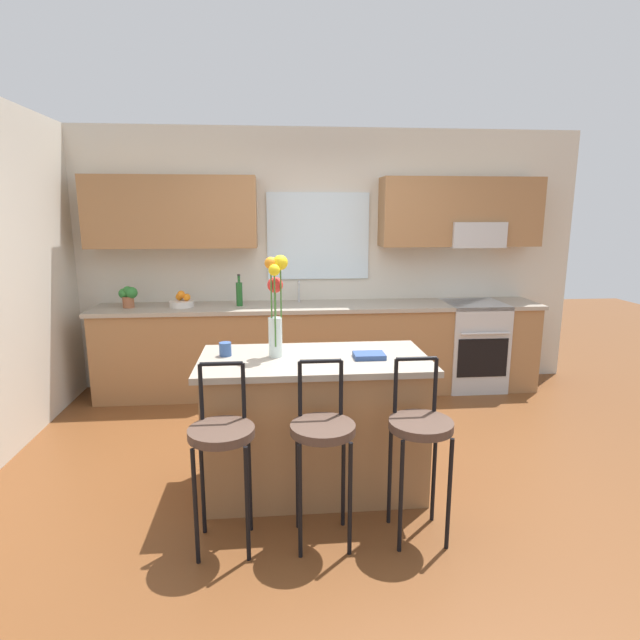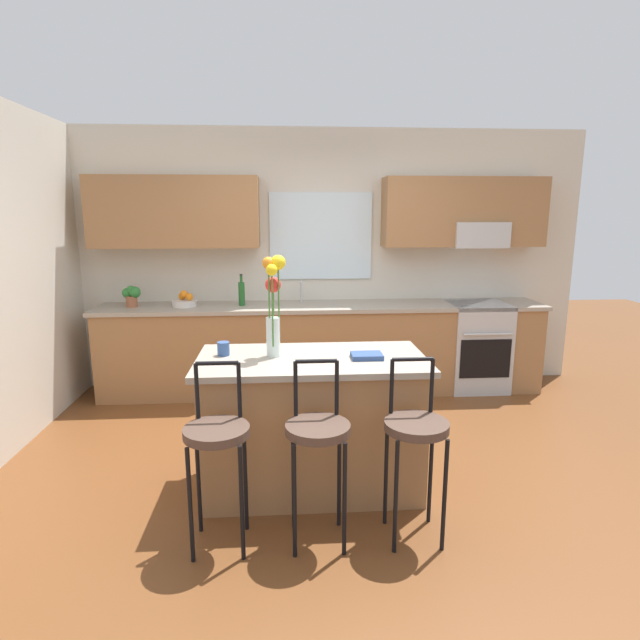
{
  "view_description": "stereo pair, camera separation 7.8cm",
  "coord_description": "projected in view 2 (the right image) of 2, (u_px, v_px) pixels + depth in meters",
  "views": [
    {
      "loc": [
        -0.47,
        -3.46,
        1.85
      ],
      "look_at": [
        -0.11,
        0.55,
        1.0
      ],
      "focal_mm": 28.76,
      "sensor_mm": 36.0,
      "label": 1
    },
    {
      "loc": [
        -0.4,
        -3.46,
        1.85
      ],
      "look_at": [
        -0.11,
        0.55,
        1.0
      ],
      "focal_mm": 28.76,
      "sensor_mm": 36.0,
      "label": 2
    }
  ],
  "objects": [
    {
      "name": "bar_stool_far",
      "position": [
        416.0,
        434.0,
        2.86
      ],
      "size": [
        0.36,
        0.36,
        1.04
      ],
      "color": "black",
      "rests_on": "ground"
    },
    {
      "name": "sink_faucet",
      "position": [
        301.0,
        289.0,
        5.35
      ],
      "size": [
        0.02,
        0.13,
        0.23
      ],
      "color": "#B7BABC",
      "rests_on": "counter_run"
    },
    {
      "name": "fruit_bowl_oranges",
      "position": [
        185.0,
        301.0,
        5.15
      ],
      "size": [
        0.24,
        0.24,
        0.16
      ],
      "color": "silver",
      "rests_on": "counter_run"
    },
    {
      "name": "ground_plane",
      "position": [
        340.0,
        467.0,
        3.79
      ],
      "size": [
        14.0,
        14.0,
        0.0
      ],
      "primitive_type": "plane",
      "color": "brown"
    },
    {
      "name": "bar_stool_near",
      "position": [
        217.0,
        440.0,
        2.79
      ],
      "size": [
        0.36,
        0.36,
        1.04
      ],
      "color": "black",
      "rests_on": "ground"
    },
    {
      "name": "mug_ceramic",
      "position": [
        223.0,
        349.0,
        3.38
      ],
      "size": [
        0.08,
        0.08,
        0.09
      ],
      "primitive_type": "cylinder",
      "color": "#33518C",
      "rests_on": "kitchen_island"
    },
    {
      "name": "bottle_olive_oil",
      "position": [
        242.0,
        293.0,
        5.17
      ],
      "size": [
        0.06,
        0.06,
        0.32
      ],
      "color": "#1E5923",
      "rests_on": "counter_run"
    },
    {
      "name": "potted_plant_small",
      "position": [
        132.0,
        295.0,
        5.1
      ],
      "size": [
        0.19,
        0.13,
        0.21
      ],
      "color": "#9E5B3D",
      "rests_on": "counter_run"
    },
    {
      "name": "flower_vase",
      "position": [
        273.0,
        300.0,
        3.3
      ],
      "size": [
        0.15,
        0.18,
        0.66
      ],
      "color": "silver",
      "rests_on": "kitchen_island"
    },
    {
      "name": "oven_range",
      "position": [
        475.0,
        346.0,
        5.44
      ],
      "size": [
        0.6,
        0.64,
        0.92
      ],
      "color": "#B7BABC",
      "rests_on": "ground"
    },
    {
      "name": "back_wall_assembly",
      "position": [
        324.0,
        245.0,
        5.42
      ],
      "size": [
        5.6,
        0.5,
        2.7
      ],
      "color": "beige",
      "rests_on": "ground"
    },
    {
      "name": "counter_run",
      "position": [
        323.0,
        347.0,
        5.35
      ],
      "size": [
        4.56,
        0.64,
        0.92
      ],
      "color": "#996B42",
      "rests_on": "ground"
    },
    {
      "name": "bar_stool_middle",
      "position": [
        318.0,
        436.0,
        2.82
      ],
      "size": [
        0.36,
        0.36,
        1.04
      ],
      "color": "black",
      "rests_on": "ground"
    },
    {
      "name": "kitchen_island",
      "position": [
        312.0,
        423.0,
        3.44
      ],
      "size": [
        1.49,
        0.76,
        0.92
      ],
      "color": "#996B42",
      "rests_on": "ground"
    },
    {
      "name": "cookbook",
      "position": [
        367.0,
        356.0,
        3.32
      ],
      "size": [
        0.2,
        0.15,
        0.03
      ],
      "primitive_type": "cube",
      "color": "navy",
      "rests_on": "kitchen_island"
    }
  ]
}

